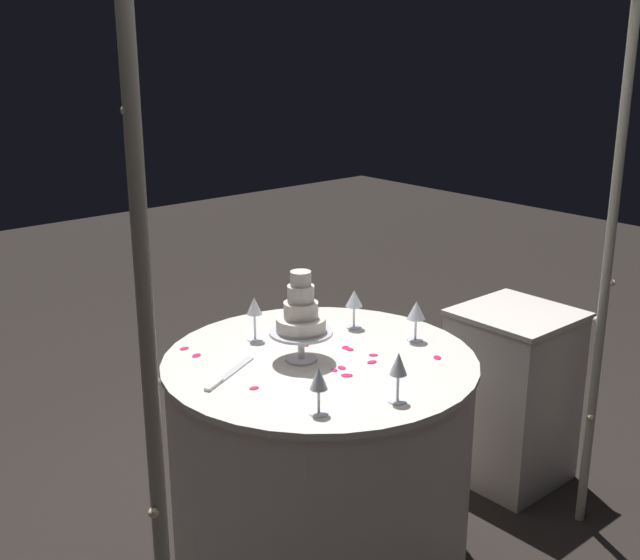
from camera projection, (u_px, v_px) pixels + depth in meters
ground_plane at (320, 552)px, 3.01m from camera, size 12.00×12.00×0.00m
decorative_arch at (442, 238)px, 2.25m from camera, size 1.93×0.06×2.03m
main_table at (320, 459)px, 2.90m from camera, size 1.10×1.10×0.79m
side_table at (511, 395)px, 3.43m from camera, size 0.45×0.45×0.77m
tiered_cake at (301, 316)px, 2.72m from camera, size 0.22×0.22×0.32m
wine_glass_0 at (301, 300)px, 2.99m from camera, size 0.06×0.06×0.18m
wine_glass_1 at (354, 300)px, 3.04m from camera, size 0.07×0.07×0.15m
wine_glass_2 at (416, 312)px, 2.91m from camera, size 0.07×0.07×0.15m
wine_glass_3 at (398, 366)px, 2.42m from camera, size 0.06×0.06×0.16m
wine_glass_4 at (254, 308)px, 2.92m from camera, size 0.06×0.06×0.17m
wine_glass_5 at (319, 380)px, 2.34m from camera, size 0.06×0.06×0.15m
cake_knife at (227, 375)px, 2.63m from camera, size 0.28×0.15×0.01m
rose_petal_0 at (347, 375)px, 2.64m from camera, size 0.05×0.05×0.00m
rose_petal_1 at (196, 355)px, 2.80m from camera, size 0.04×0.04×0.00m
rose_petal_2 at (284, 315)px, 3.20m from camera, size 0.04×0.04×0.00m
rose_petal_3 at (304, 345)px, 2.89m from camera, size 0.04×0.04×0.00m
rose_petal_4 at (341, 368)px, 2.70m from camera, size 0.03×0.04×0.00m
rose_petal_5 at (254, 388)px, 2.54m from camera, size 0.04×0.03×0.00m
rose_petal_6 at (184, 348)px, 2.86m from camera, size 0.04×0.03×0.00m
rose_petal_7 at (320, 338)px, 2.97m from camera, size 0.04×0.03×0.00m
rose_petal_8 at (325, 335)px, 2.99m from camera, size 0.04×0.04×0.00m
rose_petal_9 at (345, 347)px, 2.87m from camera, size 0.04×0.03×0.00m
rose_petal_10 at (373, 355)px, 2.81m from camera, size 0.04×0.04×0.00m
rose_petal_11 at (334, 370)px, 2.68m from camera, size 0.03×0.04×0.00m
rose_petal_12 at (372, 362)px, 2.75m from camera, size 0.04×0.03×0.00m
rose_petal_13 at (437, 357)px, 2.78m from camera, size 0.04×0.05×0.00m
rose_petal_14 at (349, 349)px, 2.86m from camera, size 0.03×0.04×0.00m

